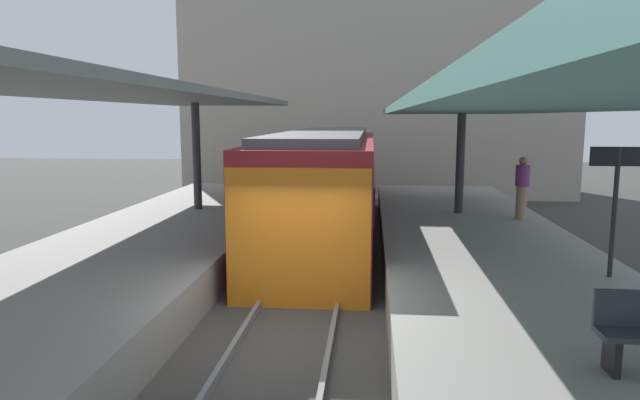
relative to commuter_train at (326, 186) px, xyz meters
name	(u,v)px	position (x,y,z in m)	size (l,w,h in m)	color
ground_plane	(286,353)	(0.00, -7.75, -1.73)	(80.00, 80.00, 0.00)	#383835
platform_left	(55,315)	(-3.80, -7.75, -1.23)	(4.40, 28.00, 1.00)	gray
platform_right	(535,331)	(3.80, -7.75, -1.23)	(4.40, 28.00, 1.00)	gray
track_ballast	(286,347)	(0.00, -7.75, -1.63)	(3.20, 28.00, 0.20)	#423F3D
rail_near_side	(241,335)	(-0.72, -7.75, -1.46)	(0.08, 28.00, 0.14)	slate
rail_far_side	(331,338)	(0.72, -7.75, -1.46)	(0.08, 28.00, 0.14)	slate
commuter_train	(326,186)	(0.00, 0.00, 0.00)	(2.78, 12.52, 3.10)	maroon
canopy_left	(85,91)	(-3.80, -6.35, 2.42)	(4.18, 21.00, 3.27)	#333335
canopy_right	(522,108)	(3.80, -6.35, 2.12)	(4.18, 21.00, 2.96)	#333335
platform_sign	(617,182)	(5.38, -6.41, 0.90)	(0.90, 0.08, 2.21)	#262628
passenger_near_bench	(522,187)	(5.30, -0.91, 0.13)	(0.36, 0.36, 1.66)	#998460
station_building_backdrop	(376,80)	(1.50, 12.25, 3.77)	(18.00, 6.00, 11.00)	#A89E8E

